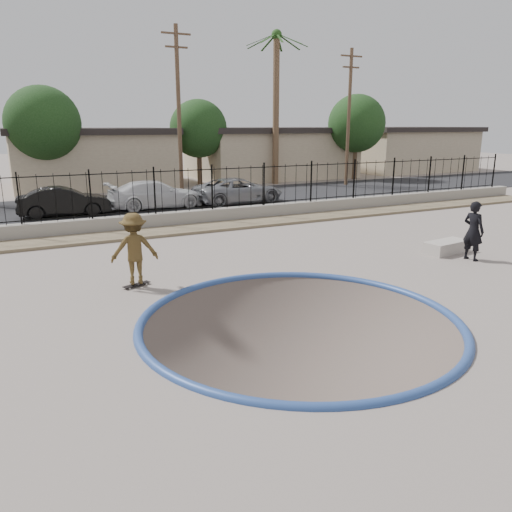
{
  "coord_description": "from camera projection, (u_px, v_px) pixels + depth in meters",
  "views": [
    {
      "loc": [
        -5.36,
        -9.59,
        4.14
      ],
      "look_at": [
        0.45,
        2.0,
        0.71
      ],
      "focal_mm": 35.0,
      "sensor_mm": 36.0,
      "label": 1
    }
  ],
  "objects": [
    {
      "name": "ground",
      "position": [
        147.0,
        245.0,
        22.33
      ],
      "size": [
        120.0,
        120.0,
        2.2
      ],
      "primitive_type": "cube",
      "color": "slate",
      "rests_on": "ground"
    },
    {
      "name": "bowl_pit",
      "position": [
        299.0,
        322.0,
        10.81
      ],
      "size": [
        6.84,
        6.84,
        1.8
      ],
      "primitive_type": null,
      "color": "#50443D",
      "rests_on": "ground"
    },
    {
      "name": "coping_ring",
      "position": [
        299.0,
        322.0,
        10.81
      ],
      "size": [
        7.04,
        7.04,
        0.2
      ],
      "primitive_type": "torus",
      "color": "#2A488A",
      "rests_on": "ground"
    },
    {
      "name": "rock_strip",
      "position": [
        164.0,
        232.0,
        19.61
      ],
      "size": [
        42.0,
        1.6,
        0.11
      ],
      "primitive_type": "cube",
      "color": "#897559",
      "rests_on": "ground"
    },
    {
      "name": "retaining_wall",
      "position": [
        156.0,
        221.0,
        20.5
      ],
      "size": [
        42.0,
        0.45,
        0.6
      ],
      "primitive_type": "cube",
      "color": "gray",
      "rests_on": "ground"
    },
    {
      "name": "fence",
      "position": [
        155.0,
        192.0,
        20.19
      ],
      "size": [
        40.0,
        0.04,
        1.8
      ],
      "color": "black",
      "rests_on": "retaining_wall"
    },
    {
      "name": "street",
      "position": [
        122.0,
        205.0,
        26.36
      ],
      "size": [
        90.0,
        8.0,
        0.04
      ],
      "primitive_type": "cube",
      "color": "black",
      "rests_on": "ground"
    },
    {
      "name": "house_center",
      "position": [
        90.0,
        157.0,
        34.08
      ],
      "size": [
        10.6,
        8.6,
        3.9
      ],
      "color": "tan",
      "rests_on": "ground"
    },
    {
      "name": "house_east",
      "position": [
        270.0,
        152.0,
        40.13
      ],
      "size": [
        12.6,
        8.6,
        3.9
      ],
      "color": "tan",
      "rests_on": "ground"
    },
    {
      "name": "house_east_far",
      "position": [
        403.0,
        148.0,
        46.19
      ],
      "size": [
        11.6,
        8.6,
        3.9
      ],
      "color": "tan",
      "rests_on": "ground"
    },
    {
      "name": "palm_right",
      "position": [
        276.0,
        76.0,
        34.01
      ],
      "size": [
        2.3,
        2.3,
        10.3
      ],
      "color": "brown",
      "rests_on": "ground"
    },
    {
      "name": "utility_pole_mid",
      "position": [
        179.0,
        110.0,
        28.56
      ],
      "size": [
        1.7,
        0.24,
        9.5
      ],
      "color": "#473323",
      "rests_on": "ground"
    },
    {
      "name": "utility_pole_right",
      "position": [
        349.0,
        116.0,
        33.82
      ],
      "size": [
        1.7,
        0.24,
        9.0
      ],
      "color": "#473323",
      "rests_on": "ground"
    },
    {
      "name": "street_tree_left",
      "position": [
        43.0,
        123.0,
        29.19
      ],
      "size": [
        4.32,
        4.32,
        6.36
      ],
      "color": "#473323",
      "rests_on": "ground"
    },
    {
      "name": "street_tree_mid",
      "position": [
        198.0,
        129.0,
        34.47
      ],
      "size": [
        3.96,
        3.96,
        5.83
      ],
      "color": "#473323",
      "rests_on": "ground"
    },
    {
      "name": "street_tree_right",
      "position": [
        357.0,
        124.0,
        37.84
      ],
      "size": [
        4.32,
        4.32,
        6.36
      ],
      "color": "#473323",
      "rests_on": "ground"
    },
    {
      "name": "skater",
      "position": [
        135.0,
        252.0,
        12.91
      ],
      "size": [
        1.29,
        0.85,
        1.86
      ],
      "primitive_type": "imported",
      "rotation": [
        0.0,
        0.0,
        3.01
      ],
      "color": "brown",
      "rests_on": "ground"
    },
    {
      "name": "skateboard",
      "position": [
        137.0,
        285.0,
        13.14
      ],
      "size": [
        0.78,
        0.45,
        0.07
      ],
      "rotation": [
        0.0,
        0.0,
        0.36
      ],
      "color": "black",
      "rests_on": "ground"
    },
    {
      "name": "videographer",
      "position": [
        473.0,
        231.0,
        15.51
      ],
      "size": [
        0.53,
        0.73,
        1.86
      ],
      "primitive_type": "imported",
      "rotation": [
        0.0,
        0.0,
        1.7
      ],
      "color": "black",
      "rests_on": "ground"
    },
    {
      "name": "concrete_ledge",
      "position": [
        446.0,
        247.0,
        16.56
      ],
      "size": [
        1.67,
        0.89,
        0.4
      ],
      "primitive_type": "cube",
      "rotation": [
        0.0,
        0.0,
        0.13
      ],
      "color": "#ACA399",
      "rests_on": "ground"
    },
    {
      "name": "car_b",
      "position": [
        64.0,
        202.0,
        22.87
      ],
      "size": [
        4.14,
        1.64,
        1.34
      ],
      "primitive_type": "imported",
      "rotation": [
        0.0,
        0.0,
        1.52
      ],
      "color": "black",
      "rests_on": "street"
    },
    {
      "name": "car_c",
      "position": [
        156.0,
        195.0,
        25.02
      ],
      "size": [
        4.83,
        2.08,
        1.39
      ],
      "primitive_type": "imported",
      "rotation": [
        0.0,
        0.0,
        1.6
      ],
      "color": "silver",
      "rests_on": "street"
    },
    {
      "name": "car_d",
      "position": [
        238.0,
        191.0,
        26.65
      ],
      "size": [
        5.04,
        2.65,
        1.35
      ],
      "primitive_type": "imported",
      "rotation": [
        0.0,
        0.0,
        1.66
      ],
      "color": "gray",
      "rests_on": "street"
    }
  ]
}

